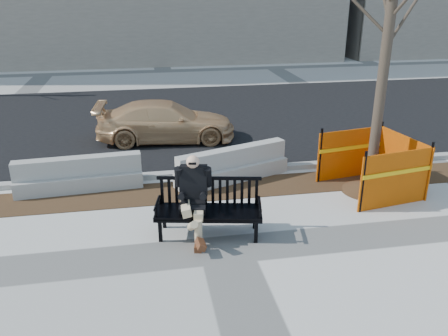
{
  "coord_description": "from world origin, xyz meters",
  "views": [
    {
      "loc": [
        -1.32,
        -7.08,
        4.42
      ],
      "look_at": [
        0.19,
        1.18,
        1.09
      ],
      "focal_mm": 37.35,
      "sensor_mm": 36.0,
      "label": 1
    }
  ],
  "objects_px": {
    "bench": "(209,234)",
    "tree_fence": "(368,190)",
    "jersey_barrier_left": "(81,190)",
    "seated_man": "(194,233)",
    "sedan": "(167,140)",
    "jersey_barrier_right": "(232,180)"
  },
  "relations": [
    {
      "from": "seated_man",
      "to": "jersey_barrier_right",
      "type": "height_order",
      "value": "seated_man"
    },
    {
      "from": "tree_fence",
      "to": "jersey_barrier_left",
      "type": "xyz_separation_m",
      "value": [
        -6.51,
        1.23,
        0.0
      ]
    },
    {
      "from": "tree_fence",
      "to": "jersey_barrier_left",
      "type": "relative_size",
      "value": 2.37
    },
    {
      "from": "jersey_barrier_right",
      "to": "sedan",
      "type": "bearing_deg",
      "value": 92.19
    },
    {
      "from": "seated_man",
      "to": "tree_fence",
      "type": "xyz_separation_m",
      "value": [
        4.18,
        1.23,
        0.0
      ]
    },
    {
      "from": "jersey_barrier_left",
      "to": "seated_man",
      "type": "bearing_deg",
      "value": -50.63
    },
    {
      "from": "sedan",
      "to": "jersey_barrier_right",
      "type": "bearing_deg",
      "value": -153.64
    },
    {
      "from": "bench",
      "to": "tree_fence",
      "type": "xyz_separation_m",
      "value": [
        3.91,
        1.34,
        0.0
      ]
    },
    {
      "from": "tree_fence",
      "to": "sedan",
      "type": "xyz_separation_m",
      "value": [
        -4.32,
        4.54,
        0.0
      ]
    },
    {
      "from": "jersey_barrier_left",
      "to": "tree_fence",
      "type": "bearing_deg",
      "value": -14.8
    },
    {
      "from": "tree_fence",
      "to": "jersey_barrier_right",
      "type": "height_order",
      "value": "tree_fence"
    },
    {
      "from": "seated_man",
      "to": "jersey_barrier_right",
      "type": "distance_m",
      "value": 2.7
    },
    {
      "from": "sedan",
      "to": "jersey_barrier_left",
      "type": "bearing_deg",
      "value": 150.84
    },
    {
      "from": "bench",
      "to": "tree_fence",
      "type": "distance_m",
      "value": 4.14
    },
    {
      "from": "seated_man",
      "to": "sedan",
      "type": "relative_size",
      "value": 0.38
    },
    {
      "from": "tree_fence",
      "to": "jersey_barrier_left",
      "type": "distance_m",
      "value": 6.63
    },
    {
      "from": "seated_man",
      "to": "sedan",
      "type": "bearing_deg",
      "value": 102.73
    },
    {
      "from": "seated_man",
      "to": "tree_fence",
      "type": "distance_m",
      "value": 4.36
    },
    {
      "from": "bench",
      "to": "jersey_barrier_left",
      "type": "relative_size",
      "value": 0.72
    },
    {
      "from": "jersey_barrier_left",
      "to": "jersey_barrier_right",
      "type": "height_order",
      "value": "jersey_barrier_right"
    },
    {
      "from": "tree_fence",
      "to": "seated_man",
      "type": "bearing_deg",
      "value": -163.59
    },
    {
      "from": "tree_fence",
      "to": "jersey_barrier_left",
      "type": "height_order",
      "value": "tree_fence"
    }
  ]
}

